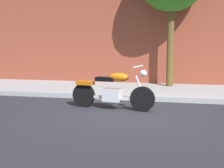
% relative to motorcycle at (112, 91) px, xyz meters
% --- Properties ---
extents(ground_plane, '(60.00, 60.00, 0.00)m').
position_rel_motorcycle_xyz_m(ground_plane, '(0.57, -0.48, -0.46)').
color(ground_plane, '#28282D').
extents(sidewalk, '(25.12, 3.28, 0.14)m').
position_rel_motorcycle_xyz_m(sidewalk, '(0.57, 2.93, -0.39)').
color(sidewalk, '#A4A4A4').
rests_on(sidewalk, ground).
extents(motorcycle, '(2.19, 0.75, 1.11)m').
position_rel_motorcycle_xyz_m(motorcycle, '(0.00, 0.00, 0.00)').
color(motorcycle, black).
rests_on(motorcycle, ground).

